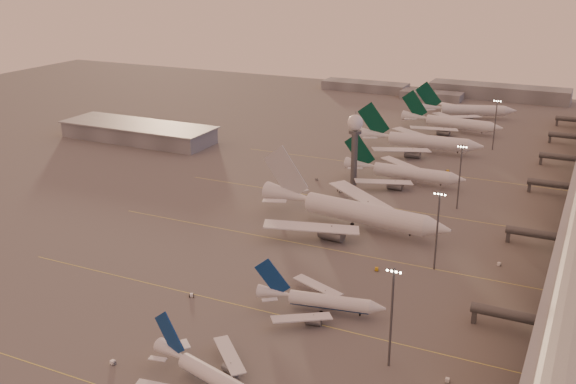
% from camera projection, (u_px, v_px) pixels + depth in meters
% --- Properties ---
extents(ground, '(700.00, 700.00, 0.00)m').
position_uv_depth(ground, '(179.00, 312.00, 179.41)').
color(ground, '#5C5959').
rests_on(ground, ground).
extents(taxiway_markings, '(180.00, 185.25, 0.02)m').
position_uv_depth(taxiway_markings, '(357.00, 253.00, 214.92)').
color(taxiway_markings, '#EADF52').
rests_on(taxiway_markings, ground).
extents(hangar, '(82.00, 27.00, 8.50)m').
position_uv_depth(hangar, '(138.00, 132.00, 346.02)').
color(hangar, slate).
rests_on(hangar, ground).
extents(radar_tower, '(6.40, 6.40, 31.10)m').
position_uv_depth(radar_tower, '(355.00, 136.00, 272.68)').
color(radar_tower, '#4F5155').
rests_on(radar_tower, ground).
extents(mast_a, '(3.60, 0.56, 25.00)m').
position_uv_depth(mast_a, '(392.00, 313.00, 151.30)').
color(mast_a, '#4F5155').
rests_on(mast_a, ground).
extents(mast_b, '(3.60, 0.56, 25.00)m').
position_uv_depth(mast_b, '(437.00, 227.00, 199.37)').
color(mast_b, '#4F5155').
rests_on(mast_b, ground).
extents(mast_c, '(3.60, 0.56, 25.00)m').
position_uv_depth(mast_c, '(460.00, 174.00, 248.25)').
color(mast_c, '#4F5155').
rests_on(mast_c, ground).
extents(mast_d, '(3.60, 0.56, 25.00)m').
position_uv_depth(mast_d, '(495.00, 122.00, 325.73)').
color(mast_d, '#4F5155').
rests_on(mast_d, ground).
extents(distant_horizon, '(165.00, 37.50, 9.00)m').
position_uv_depth(distant_horizon, '(456.00, 91.00, 454.03)').
color(distant_horizon, slate).
rests_on(distant_horizon, ground).
extents(narrowbody_near, '(34.22, 26.93, 13.68)m').
position_uv_depth(narrowbody_near, '(209.00, 377.00, 146.94)').
color(narrowbody_near, white).
rests_on(narrowbody_near, ground).
extents(narrowbody_mid, '(35.48, 28.08, 13.95)m').
position_uv_depth(narrowbody_mid, '(320.00, 303.00, 178.31)').
color(narrowbody_mid, white).
rests_on(narrowbody_mid, ground).
extents(widebody_white, '(72.11, 57.49, 25.39)m').
position_uv_depth(widebody_white, '(353.00, 215.00, 234.21)').
color(widebody_white, white).
rests_on(widebody_white, ground).
extents(greentail_a, '(52.56, 42.48, 19.10)m').
position_uv_depth(greentail_a, '(404.00, 175.00, 280.82)').
color(greentail_a, white).
rests_on(greentail_a, ground).
extents(greentail_b, '(61.92, 49.92, 22.48)m').
position_uv_depth(greentail_b, '(420.00, 144.00, 325.67)').
color(greentail_b, white).
rests_on(greentail_b, ground).
extents(greentail_c, '(56.47, 45.44, 20.51)m').
position_uv_depth(greentail_c, '(451.00, 125.00, 363.48)').
color(greentail_c, white).
rests_on(greentail_c, ground).
extents(greentail_d, '(56.34, 44.76, 21.22)m').
position_uv_depth(greentail_d, '(466.00, 112.00, 392.91)').
color(greentail_d, white).
rests_on(greentail_d, ground).
extents(gsv_truck_a, '(5.45, 2.21, 2.17)m').
position_uv_depth(gsv_truck_a, '(114.00, 361.00, 155.67)').
color(gsv_truck_a, white).
rests_on(gsv_truck_a, ground).
extents(gsv_catering_a, '(4.57, 2.46, 3.60)m').
position_uv_depth(gsv_catering_a, '(449.00, 375.00, 149.17)').
color(gsv_catering_a, white).
rests_on(gsv_catering_a, ground).
extents(gsv_tug_mid, '(3.23, 3.65, 0.89)m').
position_uv_depth(gsv_tug_mid, '(191.00, 295.00, 187.15)').
color(gsv_tug_mid, white).
rests_on(gsv_tug_mid, ground).
extents(gsv_truck_b, '(5.70, 3.16, 2.18)m').
position_uv_depth(gsv_truck_b, '(378.00, 268.00, 202.36)').
color(gsv_truck_b, gold).
rests_on(gsv_truck_b, ground).
extents(gsv_truck_c, '(5.42, 5.05, 2.21)m').
position_uv_depth(gsv_truck_c, '(281.00, 221.00, 238.11)').
color(gsv_truck_c, white).
rests_on(gsv_truck_c, ground).
extents(gsv_catering_b, '(5.18, 3.85, 3.89)m').
position_uv_depth(gsv_catering_b, '(500.00, 260.00, 205.44)').
color(gsv_catering_b, white).
rests_on(gsv_catering_b, ground).
extents(gsv_tug_far, '(3.93, 4.06, 1.01)m').
position_uv_depth(gsv_tug_far, '(340.00, 191.00, 270.54)').
color(gsv_tug_far, white).
rests_on(gsv_tug_far, ground).
extents(gsv_truck_d, '(2.09, 5.02, 1.99)m').
position_uv_depth(gsv_truck_d, '(317.00, 178.00, 284.80)').
color(gsv_truck_d, '#5B5D60').
rests_on(gsv_truck_d, ground).
extents(gsv_tug_hangar, '(4.54, 3.60, 1.13)m').
position_uv_depth(gsv_tug_hangar, '(448.00, 171.00, 294.66)').
color(gsv_tug_hangar, gold).
rests_on(gsv_tug_hangar, ground).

